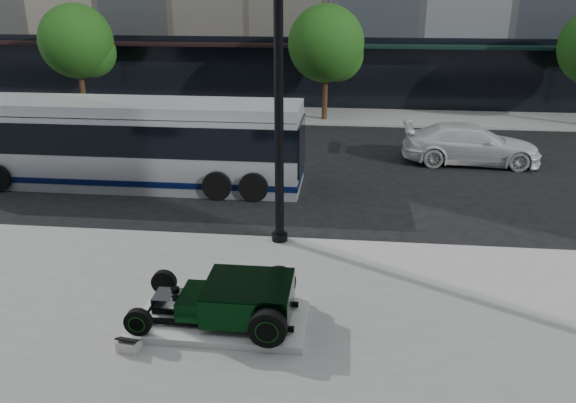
# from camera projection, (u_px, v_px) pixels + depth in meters

# --- Properties ---
(ground) EXTENTS (120.00, 120.00, 0.00)m
(ground) POSITION_uv_depth(u_px,v_px,m) (271.00, 213.00, 17.29)
(ground) COLOR black
(ground) RESTS_ON ground
(sidewalk_far) EXTENTS (70.00, 4.00, 0.12)m
(sidewalk_far) POSITION_uv_depth(u_px,v_px,m) (307.00, 116.00, 30.28)
(sidewalk_far) COLOR gray
(sidewalk_far) RESTS_ON ground
(street_trees) EXTENTS (29.80, 3.80, 5.70)m
(street_trees) POSITION_uv_depth(u_px,v_px,m) (329.00, 47.00, 27.98)
(street_trees) COLOR black
(street_trees) RESTS_ON sidewalk_far
(display_plinth) EXTENTS (3.40, 1.80, 0.15)m
(display_plinth) POSITION_uv_depth(u_px,v_px,m) (223.00, 320.00, 11.37)
(display_plinth) COLOR silver
(display_plinth) RESTS_ON sidewalk_near
(hot_rod) EXTENTS (3.22, 2.00, 0.81)m
(hot_rod) POSITION_uv_depth(u_px,v_px,m) (238.00, 299.00, 11.16)
(hot_rod) COLOR black
(hot_rod) RESTS_ON display_plinth
(info_plaque) EXTENTS (0.44, 0.36, 0.31)m
(info_plaque) POSITION_uv_depth(u_px,v_px,m) (129.00, 344.00, 10.50)
(info_plaque) COLOR silver
(info_plaque) RESTS_ON sidewalk_near
(lamppost) EXTENTS (0.43, 0.43, 7.81)m
(lamppost) POSITION_uv_depth(u_px,v_px,m) (279.00, 107.00, 13.87)
(lamppost) COLOR black
(lamppost) RESTS_ON sidewalk_near
(transit_bus) EXTENTS (12.12, 2.88, 2.92)m
(transit_bus) POSITION_uv_depth(u_px,v_px,m) (129.00, 142.00, 19.43)
(transit_bus) COLOR silver
(transit_bus) RESTS_ON ground
(white_sedan) EXTENTS (5.32, 2.28, 1.53)m
(white_sedan) POSITION_uv_depth(u_px,v_px,m) (471.00, 144.00, 22.00)
(white_sedan) COLOR silver
(white_sedan) RESTS_ON ground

